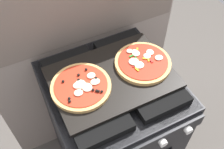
% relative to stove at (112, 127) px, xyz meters
% --- Properties ---
extents(kitchen_backsplash, '(1.10, 0.09, 1.55)m').
position_rel_stove_xyz_m(kitchen_backsplash, '(0.00, 0.34, 0.34)').
color(kitchen_backsplash, gray).
rests_on(kitchen_backsplash, ground_plane).
extents(stove, '(0.60, 0.64, 0.90)m').
position_rel_stove_xyz_m(stove, '(0.00, 0.00, 0.00)').
color(stove, black).
rests_on(stove, ground_plane).
extents(baking_tray, '(0.54, 0.38, 0.02)m').
position_rel_stove_xyz_m(baking_tray, '(0.00, 0.00, 0.46)').
color(baking_tray, black).
rests_on(baking_tray, stove).
extents(pizza_left, '(0.26, 0.26, 0.03)m').
position_rel_stove_xyz_m(pizza_left, '(-0.15, 0.00, 0.48)').
color(pizza_left, tan).
rests_on(pizza_left, baking_tray).
extents(pizza_right, '(0.26, 0.26, 0.03)m').
position_rel_stove_xyz_m(pizza_right, '(0.16, 0.01, 0.48)').
color(pizza_right, tan).
rests_on(pizza_right, baking_tray).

